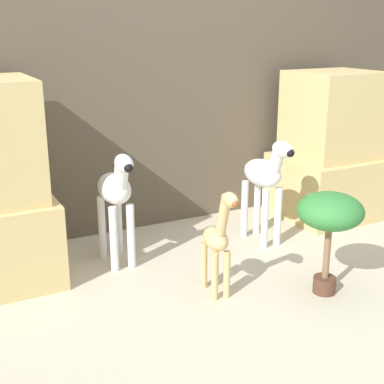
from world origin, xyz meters
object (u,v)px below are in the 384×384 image
zebra_right (265,178)px  potted_palm_front (330,216)px  giraffe_figurine (218,240)px  zebra_left (116,194)px

zebra_right → potted_palm_front: bearing=-98.3°
zebra_right → giraffe_figurine: zebra_right is taller
zebra_left → potted_palm_front: 1.23m
zebra_left → giraffe_figurine: zebra_left is taller
potted_palm_front → zebra_right: bearing=81.7°
zebra_right → potted_palm_front: zebra_right is taller
zebra_right → zebra_left: 0.99m
potted_palm_front → giraffe_figurine: bearing=155.4°
zebra_left → giraffe_figurine: (0.34, -0.62, -0.13)m
zebra_right → giraffe_figurine: bearing=-141.9°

